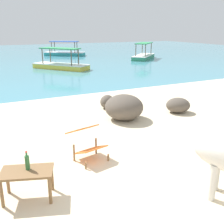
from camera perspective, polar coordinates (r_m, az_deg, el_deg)
The scene contains 11 objects.
sand_beach at distance 4.51m, azimuth 15.45°, elevation -17.28°, with size 18.00×14.00×0.04m, color beige.
water_surface at distance 24.95m, azimuth -20.56°, elevation 10.52°, with size 60.00×36.00×0.03m, color teal.
low_bench_table at distance 4.34m, azimuth -17.41°, elevation -12.61°, with size 0.86×0.66×0.47m.
bottle at distance 4.28m, azimuth -17.37°, elevation -10.01°, with size 0.07×0.07×0.30m.
deck_chair_near at distance 5.36m, azimuth -5.39°, elevation -5.90°, with size 0.68×0.86×0.68m.
shore_rock_large at distance 8.49m, azimuth 13.70°, elevation 1.40°, with size 0.73×0.63×0.45m, color brown.
shore_rock_small at distance 8.74m, azimuth -1.04°, elevation 2.22°, with size 0.59×0.42×0.42m, color brown.
shore_rock_flat at distance 7.61m, azimuth 2.54°, elevation 1.03°, with size 1.10×1.08×0.71m, color brown.
boat_teal at distance 25.85m, azimuth -9.91°, elevation 12.20°, with size 3.67×3.05×1.29m.
boat_green at distance 22.94m, azimuth 6.64°, elevation 11.71°, with size 3.44×3.38×1.29m.
boat_yellow at distance 17.54m, azimuth -10.72°, elevation 9.78°, with size 3.16×3.61×1.29m.
Camera 1 is at (-2.61, -2.68, 2.54)m, focal length 43.53 mm.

